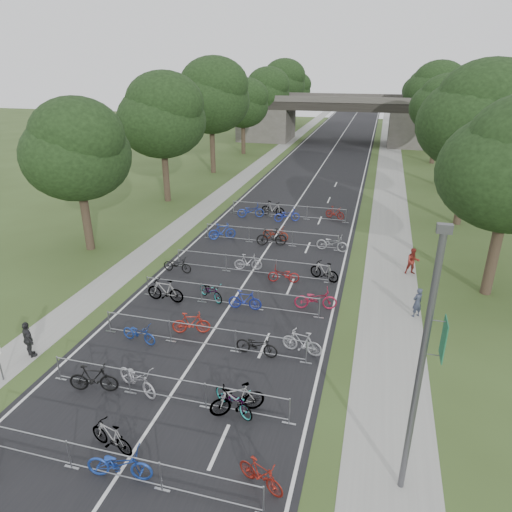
# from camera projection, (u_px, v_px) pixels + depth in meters

# --- Properties ---
(ground) EXTENTS (200.00, 200.00, 0.00)m
(ground) POSITION_uv_depth(u_px,v_px,m) (116.00, 479.00, 13.76)
(ground) COLOR #374B20
(ground) RESTS_ON ground
(road) EXTENTS (11.00, 140.00, 0.01)m
(road) POSITION_uv_depth(u_px,v_px,m) (325.00, 161.00, 58.16)
(road) COLOR black
(road) RESTS_ON ground
(sidewalk_right) EXTENTS (3.00, 140.00, 0.01)m
(sidewalk_right) POSITION_uv_depth(u_px,v_px,m) (390.00, 164.00, 56.24)
(sidewalk_right) COLOR gray
(sidewalk_right) RESTS_ON ground
(sidewalk_left) EXTENTS (2.00, 140.00, 0.01)m
(sidewalk_left) POSITION_uv_depth(u_px,v_px,m) (268.00, 158.00, 59.97)
(sidewalk_left) COLOR gray
(sidewalk_left) RESTS_ON ground
(lane_markings) EXTENTS (0.12, 140.00, 0.00)m
(lane_markings) POSITION_uv_depth(u_px,v_px,m) (325.00, 161.00, 58.16)
(lane_markings) COLOR silver
(lane_markings) RESTS_ON ground
(overpass_bridge) EXTENTS (31.00, 8.00, 7.05)m
(overpass_bridge) POSITION_uv_depth(u_px,v_px,m) (339.00, 119.00, 70.10)
(overpass_bridge) COLOR #494741
(overpass_bridge) RESTS_ON ground
(lamppost) EXTENTS (0.61, 0.65, 8.21)m
(lamppost) POSITION_uv_depth(u_px,v_px,m) (422.00, 367.00, 11.86)
(lamppost) COLOR #4C4C51
(lamppost) RESTS_ON ground
(tree_left_0) EXTENTS (6.72, 6.72, 10.25)m
(tree_left_0) POSITION_uv_depth(u_px,v_px,m) (77.00, 152.00, 28.11)
(tree_left_0) COLOR #33261C
(tree_left_0) RESTS_ON ground
(tree_left_1) EXTENTS (7.56, 7.56, 11.53)m
(tree_left_1) POSITION_uv_depth(u_px,v_px,m) (162.00, 117.00, 38.45)
(tree_left_1) COLOR #33261C
(tree_left_1) RESTS_ON ground
(tree_right_1) EXTENTS (8.18, 8.18, 12.47)m
(tree_right_1) POSITION_uv_depth(u_px,v_px,m) (477.00, 119.00, 32.31)
(tree_right_1) COLOR #33261C
(tree_right_1) RESTS_ON ground
(tree_left_2) EXTENTS (8.40, 8.40, 12.81)m
(tree_left_2) POSITION_uv_depth(u_px,v_px,m) (211.00, 97.00, 48.78)
(tree_left_2) COLOR #33261C
(tree_left_2) RESTS_ON ground
(tree_right_2) EXTENTS (6.16, 6.16, 9.39)m
(tree_right_2) POSITION_uv_depth(u_px,v_px,m) (452.00, 126.00, 43.73)
(tree_right_2) COLOR #33261C
(tree_right_2) RESTS_ON ground
(tree_left_3) EXTENTS (6.72, 6.72, 10.25)m
(tree_left_3) POSITION_uv_depth(u_px,v_px,m) (244.00, 104.00, 60.08)
(tree_left_3) COLOR #33261C
(tree_left_3) RESTS_ON ground
(tree_right_3) EXTENTS (7.17, 7.17, 10.93)m
(tree_right_3) POSITION_uv_depth(u_px,v_px,m) (441.00, 105.00, 54.01)
(tree_right_3) COLOR #33261C
(tree_right_3) RESTS_ON ground
(tree_left_4) EXTENTS (7.56, 7.56, 11.53)m
(tree_left_4) POSITION_uv_depth(u_px,v_px,m) (266.00, 92.00, 70.41)
(tree_left_4) COLOR #33261C
(tree_left_4) RESTS_ON ground
(tree_right_4) EXTENTS (8.18, 8.18, 12.47)m
(tree_right_4) POSITION_uv_depth(u_px,v_px,m) (434.00, 91.00, 64.28)
(tree_right_4) COLOR #33261C
(tree_right_4) RESTS_ON ground
(tree_left_5) EXTENTS (8.40, 8.40, 12.81)m
(tree_left_5) POSITION_uv_depth(u_px,v_px,m) (282.00, 84.00, 80.75)
(tree_left_5) COLOR #33261C
(tree_left_5) RESTS_ON ground
(tree_right_5) EXTENTS (6.16, 6.16, 9.39)m
(tree_right_5) POSITION_uv_depth(u_px,v_px,m) (426.00, 99.00, 75.70)
(tree_right_5) COLOR #33261C
(tree_right_5) RESTS_ON ground
(tree_left_6) EXTENTS (6.72, 6.72, 10.25)m
(tree_left_6) POSITION_uv_depth(u_px,v_px,m) (294.00, 90.00, 92.05)
(tree_left_6) COLOR #33261C
(tree_left_6) RESTS_ON ground
(tree_right_6) EXTENTS (7.17, 7.17, 10.93)m
(tree_right_6) POSITION_uv_depth(u_px,v_px,m) (422.00, 89.00, 85.98)
(tree_right_6) COLOR #33261C
(tree_right_6) RESTS_ON ground
(barrier_row_0) EXTENTS (9.70, 0.08, 1.10)m
(barrier_row_0) POSITION_uv_depth(u_px,v_px,m) (114.00, 465.00, 13.55)
(barrier_row_0) COLOR gray
(barrier_row_0) RESTS_ON ground
(barrier_row_1) EXTENTS (9.70, 0.08, 1.10)m
(barrier_row_1) POSITION_uv_depth(u_px,v_px,m) (166.00, 388.00, 16.75)
(barrier_row_1) COLOR gray
(barrier_row_1) RESTS_ON ground
(barrier_row_2) EXTENTS (9.70, 0.08, 1.10)m
(barrier_row_2) POSITION_uv_depth(u_px,v_px,m) (202.00, 336.00, 19.94)
(barrier_row_2) COLOR gray
(barrier_row_2) RESTS_ON ground
(barrier_row_3) EXTENTS (9.70, 0.08, 1.10)m
(barrier_row_3) POSITION_uv_depth(u_px,v_px,m) (229.00, 296.00, 23.32)
(barrier_row_3) COLOR gray
(barrier_row_3) RESTS_ON ground
(barrier_row_4) EXTENTS (9.70, 0.08, 1.10)m
(barrier_row_4) POSITION_uv_depth(u_px,v_px,m) (251.00, 265.00, 26.87)
(barrier_row_4) COLOR gray
(barrier_row_4) RESTS_ON ground
(barrier_row_5) EXTENTS (9.70, 0.08, 1.10)m
(barrier_row_5) POSITION_uv_depth(u_px,v_px,m) (270.00, 237.00, 31.31)
(barrier_row_5) COLOR gray
(barrier_row_5) RESTS_ON ground
(barrier_row_6) EXTENTS (9.70, 0.08, 1.10)m
(barrier_row_6) POSITION_uv_depth(u_px,v_px,m) (288.00, 211.00, 36.64)
(barrier_row_6) COLOR gray
(barrier_row_6) RESTS_ON ground
(bike_1) EXTENTS (1.82, 0.91, 1.05)m
(bike_1) POSITION_uv_depth(u_px,v_px,m) (111.00, 437.00, 14.61)
(bike_1) COLOR gray
(bike_1) RESTS_ON ground
(bike_2) EXTENTS (2.13, 0.99, 1.08)m
(bike_2) POSITION_uv_depth(u_px,v_px,m) (119.00, 464.00, 13.60)
(bike_2) COLOR #1B3A95
(bike_2) RESTS_ON ground
(bike_3) EXTENTS (1.69, 1.09, 0.99)m
(bike_3) POSITION_uv_depth(u_px,v_px,m) (261.00, 475.00, 13.30)
(bike_3) COLOR maroon
(bike_3) RESTS_ON ground
(bike_4) EXTENTS (1.98, 0.91, 1.15)m
(bike_4) POSITION_uv_depth(u_px,v_px,m) (93.00, 379.00, 17.22)
(bike_4) COLOR black
(bike_4) RESTS_ON ground
(bike_5) EXTENTS (2.23, 1.54, 1.11)m
(bike_5) POSITION_uv_depth(u_px,v_px,m) (137.00, 379.00, 17.24)
(bike_5) COLOR #9C9BA2
(bike_5) RESTS_ON ground
(bike_6) EXTENTS (2.02, 1.56, 1.22)m
(bike_6) POSITION_uv_depth(u_px,v_px,m) (237.00, 399.00, 16.12)
(bike_6) COLOR gray
(bike_6) RESTS_ON ground
(bike_7) EXTENTS (2.02, 1.58, 1.02)m
(bike_7) POSITION_uv_depth(u_px,v_px,m) (234.00, 399.00, 16.26)
(bike_7) COLOR gray
(bike_7) RESTS_ON ground
(bike_8) EXTENTS (1.84, 0.92, 0.93)m
(bike_8) POSITION_uv_depth(u_px,v_px,m) (139.00, 333.00, 20.31)
(bike_8) COLOR navy
(bike_8) RESTS_ON ground
(bike_9) EXTENTS (1.84, 0.96, 1.06)m
(bike_9) POSITION_uv_depth(u_px,v_px,m) (191.00, 323.00, 20.95)
(bike_9) COLOR maroon
(bike_9) RESTS_ON ground
(bike_10) EXTENTS (1.92, 0.81, 0.98)m
(bike_10) POSITION_uv_depth(u_px,v_px,m) (257.00, 345.00, 19.41)
(bike_10) COLOR black
(bike_10) RESTS_ON ground
(bike_11) EXTENTS (1.87, 0.85, 1.09)m
(bike_11) POSITION_uv_depth(u_px,v_px,m) (302.00, 342.00, 19.51)
(bike_11) COLOR #ADAFB6
(bike_11) RESTS_ON ground
(bike_12) EXTENTS (2.08, 0.66, 1.24)m
(bike_12) POSITION_uv_depth(u_px,v_px,m) (165.00, 291.00, 23.75)
(bike_12) COLOR gray
(bike_12) RESTS_ON ground
(bike_13) EXTENTS (1.95, 1.58, 1.00)m
(bike_13) POSITION_uv_depth(u_px,v_px,m) (211.00, 291.00, 23.97)
(bike_13) COLOR gray
(bike_13) RESTS_ON ground
(bike_14) EXTENTS (1.76, 0.60, 1.04)m
(bike_14) POSITION_uv_depth(u_px,v_px,m) (245.00, 300.00, 23.01)
(bike_14) COLOR navy
(bike_14) RESTS_ON ground
(bike_15) EXTENTS (2.26, 1.16, 1.13)m
(bike_15) POSITION_uv_depth(u_px,v_px,m) (316.00, 299.00, 23.04)
(bike_15) COLOR #A11735
(bike_15) RESTS_ON ground
(bike_16) EXTENTS (1.85, 0.76, 0.95)m
(bike_16) POSITION_uv_depth(u_px,v_px,m) (177.00, 265.00, 27.14)
(bike_16) COLOR black
(bike_16) RESTS_ON ground
(bike_17) EXTENTS (1.76, 0.81, 1.02)m
(bike_17) POSITION_uv_depth(u_px,v_px,m) (248.00, 262.00, 27.40)
(bike_17) COLOR #96969D
(bike_17) RESTS_ON ground
(bike_18) EXTENTS (1.86, 0.88, 0.94)m
(bike_18) POSITION_uv_depth(u_px,v_px,m) (284.00, 275.00, 25.86)
(bike_18) COLOR maroon
(bike_18) RESTS_ON ground
(bike_19) EXTENTS (1.91, 1.24, 1.12)m
(bike_19) POSITION_uv_depth(u_px,v_px,m) (324.00, 271.00, 26.10)
(bike_19) COLOR gray
(bike_19) RESTS_ON ground
(bike_20) EXTENTS (1.98, 1.40, 1.17)m
(bike_20) POSITION_uv_depth(u_px,v_px,m) (222.00, 231.00, 32.15)
(bike_20) COLOR #1C359A
(bike_20) RESTS_ON ground
(bike_21) EXTENTS (1.99, 0.95, 1.01)m
(bike_21) POSITION_uv_depth(u_px,v_px,m) (276.00, 233.00, 32.06)
(bike_21) COLOR maroon
(bike_21) RESTS_ON ground
(bike_22) EXTENTS (2.15, 1.08, 1.25)m
(bike_22) POSITION_uv_depth(u_px,v_px,m) (272.00, 237.00, 31.02)
(bike_22) COLOR black
(bike_22) RESTS_ON ground
(bike_23) EXTENTS (2.15, 0.92, 1.10)m
(bike_23) POSITION_uv_depth(u_px,v_px,m) (332.00, 243.00, 30.18)
(bike_23) COLOR #93949A
(bike_23) RESTS_ON ground
(bike_24) EXTENTS (2.27, 1.44, 1.13)m
(bike_24) POSITION_uv_depth(u_px,v_px,m) (251.00, 211.00, 36.73)
(bike_24) COLOR navy
(bike_24) RESTS_ON ground
(bike_25) EXTENTS (2.13, 0.93, 1.24)m
(bike_25) POSITION_uv_depth(u_px,v_px,m) (273.00, 209.00, 37.02)
(bike_25) COLOR gray
(bike_25) RESTS_ON ground
(bike_26) EXTENTS (2.16, 1.49, 1.08)m
(bike_26) POSITION_uv_depth(u_px,v_px,m) (287.00, 215.00, 35.77)
(bike_26) COLOR #1C2C9A
(bike_26) RESTS_ON ground
(bike_27) EXTENTS (1.71, 1.04, 1.00)m
(bike_27) POSITION_uv_depth(u_px,v_px,m) (335.00, 213.00, 36.41)
(bike_27) COLOR maroon
(bike_27) RESTS_ON ground
(pedestrian_a) EXTENTS (0.67, 0.64, 1.54)m
(pedestrian_a) POSITION_uv_depth(u_px,v_px,m) (417.00, 303.00, 22.26)
(pedestrian_a) COLOR #2D3344
(pedestrian_a) RESTS_ON ground
(pedestrian_b) EXTENTS (0.90, 0.77, 1.61)m
(pedestrian_b) POSITION_uv_depth(u_px,v_px,m) (413.00, 261.00, 26.77)
(pedestrian_b) COLOR maroon
(pedestrian_b) RESTS_ON ground
(pedestrian_c) EXTENTS (1.04, 0.83, 1.65)m
(pedestrian_c) POSITION_uv_depth(u_px,v_px,m) (28.00, 340.00, 19.18)
(pedestrian_c) COLOR #242426
(pedestrian_c) RESTS_ON ground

